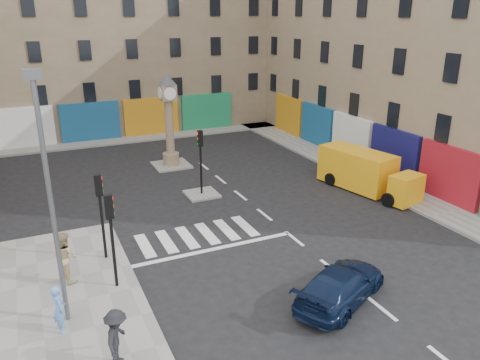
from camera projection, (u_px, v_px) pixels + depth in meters
ground at (306, 248)px, 20.91m from camera, size 120.00×120.00×0.00m
sidewalk_left at (45, 341)px, 14.85m from camera, size 7.00×16.00×0.15m
sidewalk_right at (335, 161)px, 32.85m from camera, size 2.60×30.00×0.15m
sidewalk_far at (119, 140)px, 38.30m from camera, size 32.00×2.40×0.15m
island_near at (202, 194)px, 26.94m from camera, size 1.80×1.80×0.12m
island_far at (171, 165)px, 32.08m from camera, size 2.40×2.40×0.12m
building_right at (417, 42)px, 32.65m from camera, size 10.00×30.00×16.00m
building_far at (97, 30)px, 40.42m from camera, size 32.00×10.00×17.00m
traffic_light_left_near at (111, 226)px, 16.93m from camera, size 0.28×0.22×3.70m
traffic_light_left_far at (100, 203)px, 18.99m from camera, size 0.28×0.22×3.70m
traffic_light_island at (200, 152)px, 26.09m from camera, size 0.28×0.22×3.70m
lamp_post at (49, 191)px, 14.26m from camera, size 0.50×0.25×8.30m
clock_pillar at (169, 115)px, 30.89m from camera, size 1.20×1.20×6.10m
navy_sedan at (341, 285)px, 16.87m from camera, size 4.88×3.69×1.32m
yellow_van at (365, 172)px, 27.35m from camera, size 3.16×6.53×2.28m
pedestrian_blue at (59, 309)px, 14.98m from camera, size 0.48×0.66×1.66m
pedestrian_tan at (65, 257)px, 17.79m from camera, size 1.14×1.23×2.01m
pedestrian_dark at (117, 338)px, 13.52m from camera, size 1.10×1.35×1.82m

